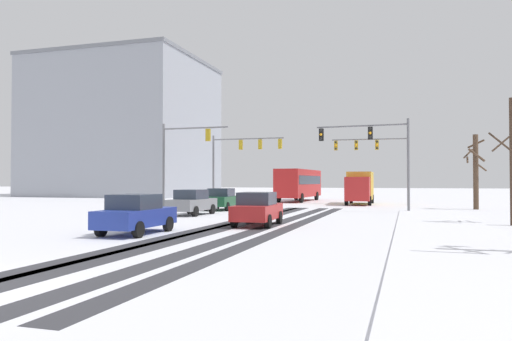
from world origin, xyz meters
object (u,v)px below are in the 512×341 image
at_px(bare_tree_sidewalk_far, 476,170).
at_px(traffic_signal_near_left, 181,151).
at_px(car_dark_green_lead, 222,199).
at_px(box_truck_delivery, 360,187).
at_px(traffic_signal_near_right, 375,146).
at_px(bus_oncoming, 299,183).
at_px(car_blue_fourth, 136,214).
at_px(office_building_far_left_block, 125,129).
at_px(car_red_third, 257,209).
at_px(traffic_signal_far_left, 241,153).
at_px(traffic_signal_far_right, 377,153).
at_px(car_grey_second, 192,202).

bearing_deg(bare_tree_sidewalk_far, traffic_signal_near_left, -161.13).
xyz_separation_m(car_dark_green_lead, box_truck_delivery, (9.03, 12.33, 0.82)).
bearing_deg(traffic_signal_near_left, traffic_signal_near_right, 8.46).
xyz_separation_m(box_truck_delivery, bare_tree_sidewalk_far, (9.22, -5.98, 1.40)).
bearing_deg(bus_oncoming, traffic_signal_near_right, -61.45).
bearing_deg(traffic_signal_near_right, bus_oncoming, 118.55).
distance_m(traffic_signal_near_right, car_blue_fourth, 20.03).
xyz_separation_m(bare_tree_sidewalk_far, office_building_far_left_block, (-45.09, 23.23, 6.93)).
bearing_deg(bare_tree_sidewalk_far, car_red_third, -123.70).
bearing_deg(bus_oncoming, traffic_signal_far_left, -113.07).
bearing_deg(bare_tree_sidewalk_far, car_dark_green_lead, -160.81).
relative_size(traffic_signal_near_right, bus_oncoming, 0.59).
bearing_deg(traffic_signal_far_right, car_dark_green_lead, -129.25).
relative_size(traffic_signal_far_left, box_truck_delivery, 0.94).
distance_m(box_truck_delivery, bare_tree_sidewalk_far, 11.08).
xyz_separation_m(car_red_third, bare_tree_sidewalk_far, (11.94, 17.90, 2.22)).
xyz_separation_m(traffic_signal_far_right, car_red_third, (-4.24, -24.46, -4.01)).
bearing_deg(office_building_far_left_block, car_blue_fourth, -57.42).
relative_size(car_dark_green_lead, bus_oncoming, 0.38).
xyz_separation_m(traffic_signal_near_left, car_grey_second, (3.11, -4.72, -3.56)).
relative_size(traffic_signal_far_left, bare_tree_sidewalk_far, 1.23).
bearing_deg(car_grey_second, traffic_signal_far_right, 60.70).
bearing_deg(car_grey_second, traffic_signal_near_left, 123.37).
xyz_separation_m(traffic_signal_near_right, traffic_signal_near_left, (-14.05, -2.09, -0.28)).
bearing_deg(bus_oncoming, traffic_signal_near_left, -105.25).
height_order(traffic_signal_far_left, traffic_signal_near_left, same).
bearing_deg(traffic_signal_far_left, traffic_signal_far_right, 17.60).
xyz_separation_m(traffic_signal_near_right, traffic_signal_far_left, (-12.66, 7.88, 0.16)).
relative_size(car_dark_green_lead, car_blue_fourth, 1.01).
height_order(traffic_signal_near_right, car_red_third, traffic_signal_near_right).
bearing_deg(traffic_signal_near_right, car_grey_second, -148.12).
bearing_deg(traffic_signal_near_right, box_truck_delivery, 100.49).
bearing_deg(car_dark_green_lead, car_red_third, -61.36).
relative_size(traffic_signal_near_right, car_grey_second, 1.57).
distance_m(car_grey_second, bare_tree_sidewalk_far, 21.81).
bearing_deg(car_blue_fourth, box_truck_delivery, 77.54).
height_order(car_red_third, car_blue_fourth, same).
distance_m(car_dark_green_lead, bus_oncoming, 17.87).
height_order(box_truck_delivery, office_building_far_left_block, office_building_far_left_block).
distance_m(traffic_signal_far_left, car_blue_fourth, 26.28).
bearing_deg(traffic_signal_far_right, car_blue_fourth, -105.01).
relative_size(traffic_signal_far_right, traffic_signal_far_left, 1.00).
bearing_deg(box_truck_delivery, traffic_signal_near_left, -132.18).
relative_size(car_blue_fourth, bus_oncoming, 0.37).
height_order(traffic_signal_near_left, office_building_far_left_block, office_building_far_left_block).
relative_size(car_dark_green_lead, bare_tree_sidewalk_far, 0.73).
bearing_deg(car_red_third, bus_oncoming, 98.17).
distance_m(traffic_signal_far_right, car_red_third, 25.14).
distance_m(traffic_signal_near_left, office_building_far_left_block, 39.12).
xyz_separation_m(traffic_signal_near_left, box_truck_delivery, (11.99, 13.23, -2.74)).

